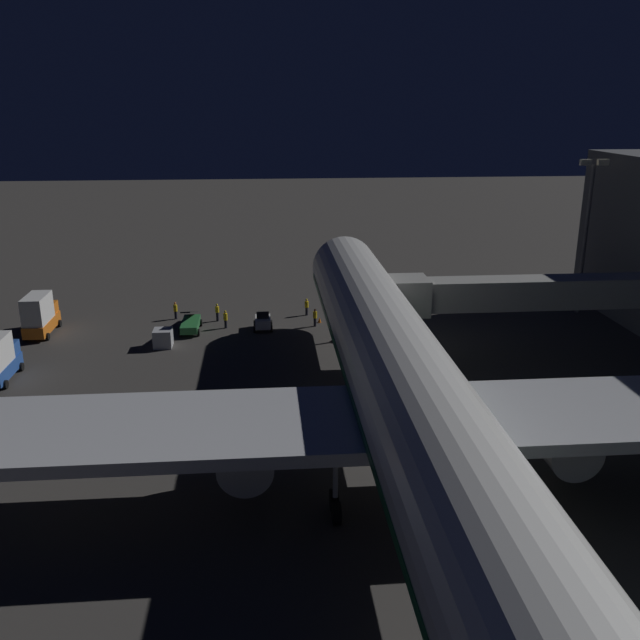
{
  "coord_description": "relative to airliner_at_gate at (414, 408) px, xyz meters",
  "views": [
    {
      "loc": [
        7.72,
        41.32,
        21.5
      ],
      "look_at": [
        3.0,
        -14.31,
        3.5
      ],
      "focal_mm": 38.15,
      "sensor_mm": 36.0,
      "label": 1
    }
  ],
  "objects": [
    {
      "name": "ground_crew_near_nose_gear",
      "position": [
        3.34,
        -36.12,
        -5.06
      ],
      "size": [
        0.4,
        0.4,
        1.81
      ],
      "color": "black",
      "rests_on": "ground_plane"
    },
    {
      "name": "catering_truck",
      "position": [
        29.29,
        -32.13,
        -4.06
      ],
      "size": [
        2.36,
        5.78,
        4.03
      ],
      "color": "orange",
      "rests_on": "ground_plane"
    },
    {
      "name": "ground_crew_by_tug",
      "position": [
        2.75,
        -32.34,
        -5.07
      ],
      "size": [
        0.4,
        0.4,
        1.81
      ],
      "color": "black",
      "rests_on": "ground_plane"
    },
    {
      "name": "ground_crew_marshaller_fwd",
      "position": [
        11.65,
        -32.53,
        -5.06
      ],
      "size": [
        0.4,
        0.4,
        1.81
      ],
      "color": "black",
      "rests_on": "ground_plane"
    },
    {
      "name": "traffic_cone_nose_port",
      "position": [
        -2.2,
        -33.5,
        -5.78
      ],
      "size": [
        0.36,
        0.36,
        0.55
      ],
      "primitive_type": "cone",
      "color": "orange",
      "rests_on": "ground_plane"
    },
    {
      "name": "traffic_cone_nose_starboard",
      "position": [
        2.2,
        -33.5,
        -5.78
      ],
      "size": [
        0.36,
        0.36,
        0.55
      ],
      "primitive_type": "cone",
      "color": "orange",
      "rests_on": "ground_plane"
    },
    {
      "name": "baggage_container_far_row",
      "position": [
        17.11,
        -27.59,
        -5.23
      ],
      "size": [
        1.65,
        1.79,
        1.66
      ],
      "primitive_type": "cube",
      "color": "#B7BABF",
      "rests_on": "ground_plane"
    },
    {
      "name": "ground_plane",
      "position": [
        0.0,
        -9.19,
        -6.06
      ],
      "size": [
        320.0,
        320.0,
        0.0
      ],
      "primitive_type": "plane",
      "color": "#383533"
    },
    {
      "name": "ground_crew_by_belt_loader",
      "position": [
        16.94,
        -35.95,
        -5.07
      ],
      "size": [
        0.4,
        0.4,
        1.8
      ],
      "color": "black",
      "rests_on": "ground_plane"
    },
    {
      "name": "airliner_at_gate",
      "position": [
        0.0,
        0.0,
        0.0
      ],
      "size": [
        49.09,
        70.01,
        19.31
      ],
      "color": "silver",
      "rests_on": "ground_plane"
    },
    {
      "name": "pushback_tug",
      "position": [
        7.95,
        -31.72,
        -5.28
      ],
      "size": [
        1.86,
        2.48,
        1.95
      ],
      "color": "silver",
      "rests_on": "ground_plane"
    },
    {
      "name": "apron_floodlight_mast",
      "position": [
        -25.5,
        -34.73,
        3.34
      ],
      "size": [
        2.9,
        0.5,
        15.99
      ],
      "color": "#59595E",
      "rests_on": "ground_plane"
    },
    {
      "name": "belt_loader",
      "position": [
        15.02,
        -31.86,
        -5.22
      ],
      "size": [
        1.96,
        7.61,
        3.14
      ],
      "color": "#287038",
      "rests_on": "ground_plane"
    },
    {
      "name": "jet_bridge",
      "position": [
        -12.3,
        -21.13,
        0.1
      ],
      "size": [
        23.04,
        3.4,
        7.7
      ],
      "color": "#9E9E99",
      "rests_on": "ground_plane"
    },
    {
      "name": "ground_crew_under_port_wing",
      "position": [
        12.59,
        -34.89,
        -5.05
      ],
      "size": [
        0.4,
        0.4,
        1.83
      ],
      "color": "black",
      "rests_on": "ground_plane"
    }
  ]
}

